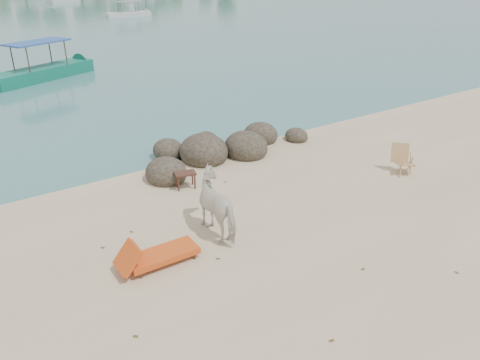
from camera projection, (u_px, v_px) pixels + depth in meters
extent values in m
ellipsoid|color=#2C271D|center=(166.00, 174.00, 13.88)|extent=(1.21, 1.33, 0.91)
ellipsoid|color=#2C271D|center=(204.00, 152.00, 15.24)|extent=(1.55, 1.70, 1.16)
ellipsoid|color=#2C271D|center=(246.00, 148.00, 15.67)|extent=(1.42, 1.56, 1.07)
ellipsoid|color=#2C271D|center=(261.00, 136.00, 16.89)|extent=(1.19, 1.31, 0.89)
ellipsoid|color=#2C271D|center=(296.00, 137.00, 16.96)|extent=(0.80, 0.87, 0.60)
ellipsoid|color=#2C271D|center=(168.00, 151.00, 15.63)|extent=(1.00, 1.10, 0.75)
ellipsoid|color=#2C271D|center=(206.00, 141.00, 16.61)|extent=(0.79, 0.86, 0.59)
imported|color=silver|center=(221.00, 206.00, 11.00)|extent=(0.80, 1.72, 1.45)
plane|color=brown|center=(331.00, 342.00, 8.05)|extent=(0.11, 0.11, 0.00)
plane|color=brown|center=(218.00, 260.00, 10.25)|extent=(0.14, 0.14, 0.00)
plane|color=brown|center=(363.00, 270.00, 9.90)|extent=(0.10, 0.10, 0.00)
plane|color=brown|center=(103.00, 249.00, 10.64)|extent=(0.14, 0.14, 0.00)
plane|color=brown|center=(136.00, 338.00, 8.14)|extent=(0.14, 0.14, 0.00)
plane|color=brown|center=(226.00, 183.00, 13.77)|extent=(0.13, 0.13, 0.00)
plane|color=brown|center=(209.00, 227.00, 11.49)|extent=(0.11, 0.11, 0.00)
plane|color=brown|center=(456.00, 274.00, 9.79)|extent=(0.11, 0.11, 0.00)
plane|color=brown|center=(131.00, 233.00, 11.26)|extent=(0.13, 0.13, 0.00)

